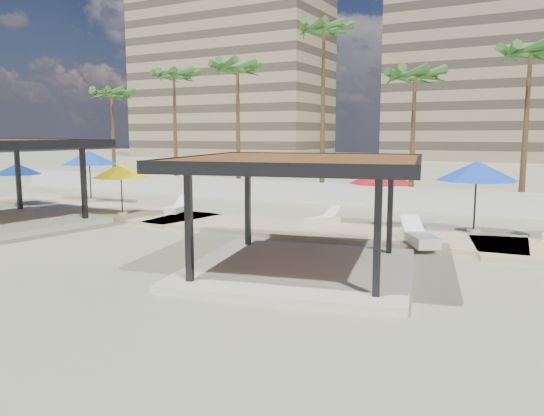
{
  "coord_description": "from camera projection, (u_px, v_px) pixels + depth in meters",
  "views": [
    {
      "loc": [
        10.79,
        -13.3,
        4.12
      ],
      "look_at": [
        1.47,
        3.81,
        1.4
      ],
      "focal_mm": 35.0,
      "sensor_mm": 36.0,
      "label": 1
    }
  ],
  "objects": [
    {
      "name": "ground",
      "position": [
        177.0,
        262.0,
        17.25
      ],
      "size": [
        200.0,
        200.0,
        0.0
      ],
      "primitive_type": "plane",
      "color": "tan",
      "rests_on": "ground"
    },
    {
      "name": "promenade",
      "position": [
        325.0,
        229.0,
        22.96
      ],
      "size": [
        44.45,
        7.97,
        0.24
      ],
      "color": "#C6B284",
      "rests_on": "ground"
    },
    {
      "name": "boundary_wall",
      "position": [
        349.0,
        195.0,
        31.08
      ],
      "size": [
        56.0,
        0.3,
        1.2
      ],
      "primitive_type": "cube",
      "color": "silver",
      "rests_on": "ground"
    },
    {
      "name": "building_west",
      "position": [
        230.0,
        71.0,
        94.18
      ],
      "size": [
        34.0,
        16.0,
        32.4
      ],
      "color": "#937F60",
      "rests_on": "ground"
    },
    {
      "name": "building_mid",
      "position": [
        518.0,
        67.0,
        81.21
      ],
      "size": [
        38.0,
        16.0,
        30.4
      ],
      "color": "#847259",
      "rests_on": "ground"
    },
    {
      "name": "pavilion_central",
      "position": [
        300.0,
        204.0,
        15.7
      ],
      "size": [
        8.17,
        8.17,
        3.47
      ],
      "rotation": [
        0.0,
        0.0,
        0.22
      ],
      "color": "beige",
      "rests_on": "ground"
    },
    {
      "name": "umbrella_a",
      "position": [
        17.0,
        169.0,
        29.88
      ],
      "size": [
        3.19,
        3.19,
        2.31
      ],
      "rotation": [
        0.0,
        0.0,
        0.27
      ],
      "color": "beige",
      "rests_on": "promenade"
    },
    {
      "name": "umbrella_b",
      "position": [
        121.0,
        171.0,
        25.76
      ],
      "size": [
        3.63,
        3.63,
        2.53
      ],
      "rotation": [
        0.0,
        0.0,
        0.34
      ],
      "color": "beige",
      "rests_on": "promenade"
    },
    {
      "name": "umbrella_c",
      "position": [
        381.0,
        176.0,
        23.04
      ],
      "size": [
        3.68,
        3.68,
        2.47
      ],
      "rotation": [
        0.0,
        0.0,
        -0.43
      ],
      "color": "beige",
      "rests_on": "promenade"
    },
    {
      "name": "umbrella_d",
      "position": [
        477.0,
        171.0,
        21.16
      ],
      "size": [
        4.17,
        4.17,
        2.88
      ],
      "rotation": [
        0.0,
        0.0,
        0.36
      ],
      "color": "beige",
      "rests_on": "promenade"
    },
    {
      "name": "umbrella_f",
      "position": [
        89.0,
        158.0,
        31.44
      ],
      "size": [
        4.3,
        4.3,
        2.96
      ],
      "rotation": [
        0.0,
        0.0,
        0.37
      ],
      "color": "beige",
      "rests_on": "promenade"
    },
    {
      "name": "lounger_a",
      "position": [
        177.0,
        208.0,
        27.12
      ],
      "size": [
        1.09,
        2.02,
        0.73
      ],
      "rotation": [
        0.0,
        0.0,
        1.83
      ],
      "color": "white",
      "rests_on": "promenade"
    },
    {
      "name": "lounger_b",
      "position": [
        323.0,
        220.0,
        23.44
      ],
      "size": [
        1.27,
        2.07,
        0.75
      ],
      "rotation": [
        0.0,
        0.0,
        1.22
      ],
      "color": "white",
      "rests_on": "promenade"
    },
    {
      "name": "lounger_c",
      "position": [
        419.0,
        238.0,
        19.23
      ],
      "size": [
        1.92,
        2.42,
        0.9
      ],
      "rotation": [
        0.0,
        0.0,
        2.14
      ],
      "color": "white",
      "rests_on": "promenade"
    },
    {
      "name": "palm_a",
      "position": [
        111.0,
        97.0,
        42.14
      ],
      "size": [
        3.0,
        3.0,
        8.15
      ],
      "color": "brown",
      "rests_on": "ground"
    },
    {
      "name": "palm_b",
      "position": [
        174.0,
        80.0,
        39.5
      ],
      "size": [
        3.0,
        3.0,
        9.31
      ],
      "color": "brown",
      "rests_on": "ground"
    },
    {
      "name": "palm_c",
      "position": [
        238.0,
        73.0,
        36.11
      ],
      "size": [
        3.0,
        3.0,
        9.46
      ],
      "color": "brown",
      "rests_on": "ground"
    },
    {
      "name": "palm_d",
      "position": [
        324.0,
        37.0,
        33.69
      ],
      "size": [
        3.0,
        3.0,
        11.59
      ],
      "color": "brown",
      "rests_on": "ground"
    },
    {
      "name": "palm_e",
      "position": [
        415.0,
        80.0,
        30.83
      ],
      "size": [
        3.0,
        3.0,
        8.34
      ],
      "color": "brown",
      "rests_on": "ground"
    },
    {
      "name": "palm_f",
      "position": [
        530.0,
        58.0,
        28.04
      ],
      "size": [
        3.0,
        3.0,
        9.28
      ],
      "color": "brown",
      "rests_on": "ground"
    }
  ]
}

